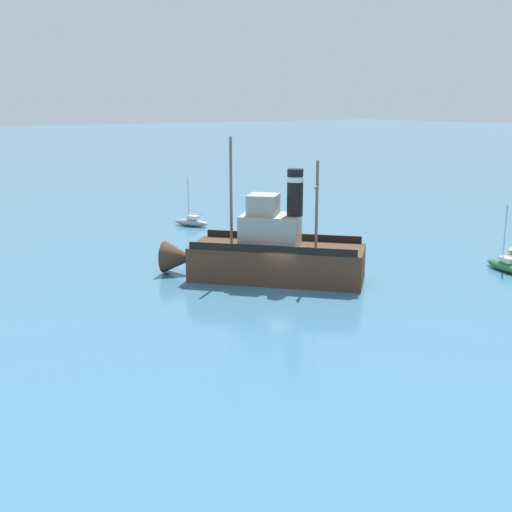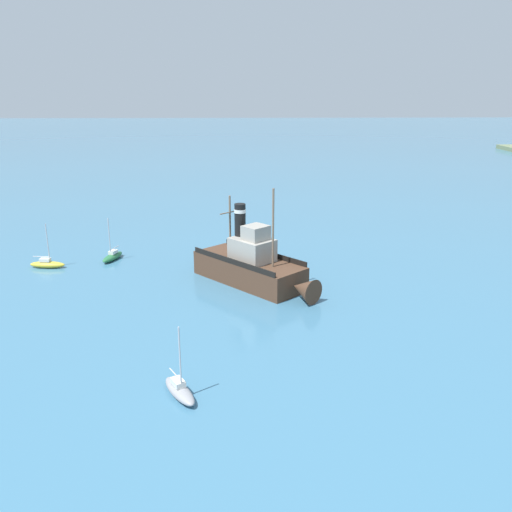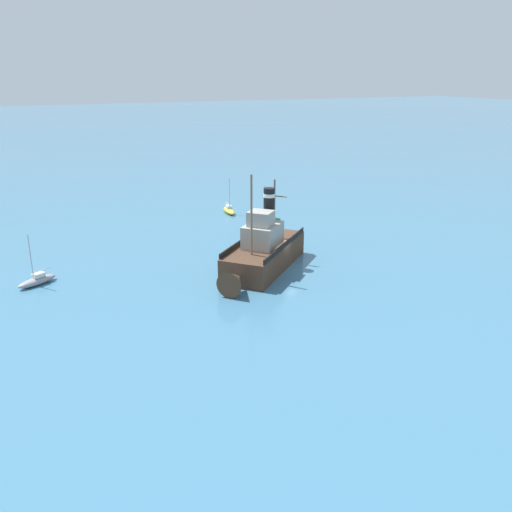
% 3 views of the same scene
% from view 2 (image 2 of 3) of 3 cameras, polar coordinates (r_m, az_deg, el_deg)
% --- Properties ---
extents(ground_plane, '(600.00, 600.00, 0.00)m').
position_cam_2_polar(ground_plane, '(55.86, 0.01, -2.18)').
color(ground_plane, teal).
extents(old_tugboat, '(12.86, 12.26, 9.90)m').
position_cam_2_polar(old_tugboat, '(53.34, -0.32, -1.06)').
color(old_tugboat, '#4C3323').
rests_on(old_tugboat, ground).
extents(sailboat_green, '(3.95, 2.20, 4.90)m').
position_cam_2_polar(sailboat_green, '(63.22, -14.87, -0.03)').
color(sailboat_green, '#286B3D').
rests_on(sailboat_green, ground).
extents(sailboat_grey, '(3.85, 2.83, 4.90)m').
position_cam_2_polar(sailboat_grey, '(35.52, -8.05, -13.78)').
color(sailboat_grey, gray).
rests_on(sailboat_grey, ground).
extents(sailboat_yellow, '(1.45, 3.89, 4.90)m').
position_cam_2_polar(sailboat_yellow, '(62.68, -21.12, -0.78)').
color(sailboat_yellow, gold).
rests_on(sailboat_yellow, ground).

